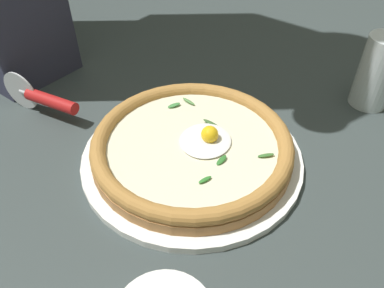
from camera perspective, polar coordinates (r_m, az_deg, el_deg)
The scene contains 5 objects.
ground_plane at distance 0.61m, azimuth -1.82°, elevation -3.29°, with size 2.40×2.40×0.03m, color #353F3E.
pizza_plate at distance 0.59m, azimuth -0.00°, elevation -1.87°, with size 0.34×0.34×0.01m, color white.
pizza at distance 0.58m, azimuth 0.03°, elevation -0.15°, with size 0.31×0.31×0.05m.
pizza_cutter at distance 0.71m, azimuth -21.52°, elevation 6.42°, with size 0.03×0.16×0.07m.
drinking_glass at distance 0.76m, azimuth 25.98°, elevation 9.08°, with size 0.07×0.07×0.13m.
Camera 1 is at (0.39, 0.17, 0.42)m, focal length 35.36 mm.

